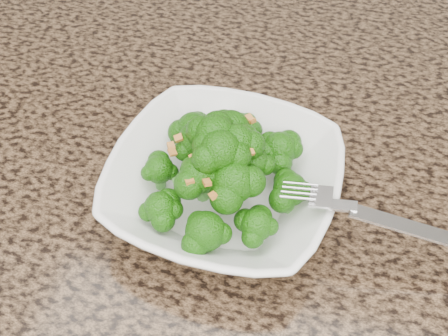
% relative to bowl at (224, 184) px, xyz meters
% --- Properties ---
extents(granite_counter, '(1.64, 1.04, 0.03)m').
position_rel_bowl_xyz_m(granite_counter, '(-0.07, -0.06, -0.04)').
color(granite_counter, brown).
rests_on(granite_counter, cabinet).
extents(bowl, '(0.24, 0.24, 0.05)m').
position_rel_bowl_xyz_m(bowl, '(0.00, 0.00, 0.00)').
color(bowl, white).
rests_on(bowl, granite_counter).
extents(broccoli_pile, '(0.19, 0.19, 0.06)m').
position_rel_bowl_xyz_m(broccoli_pile, '(0.00, 0.00, 0.06)').
color(broccoli_pile, '#1E660B').
rests_on(broccoli_pile, bowl).
extents(garlic_topping, '(0.12, 0.12, 0.01)m').
position_rel_bowl_xyz_m(garlic_topping, '(0.00, 0.00, 0.09)').
color(garlic_topping, orange).
rests_on(garlic_topping, broccoli_pile).
extents(fork, '(0.20, 0.04, 0.01)m').
position_rel_bowl_xyz_m(fork, '(0.12, -0.02, 0.03)').
color(fork, silver).
rests_on(fork, bowl).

